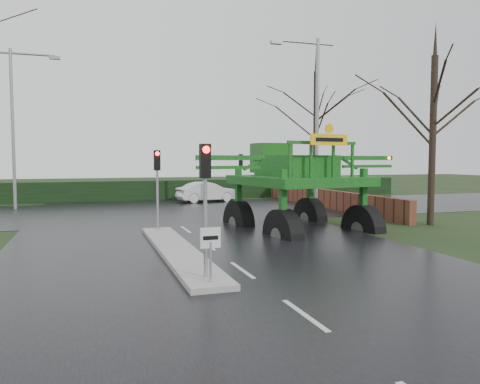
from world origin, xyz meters
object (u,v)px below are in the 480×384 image
object	(u,v)px
traffic_signal_far	(241,167)
crop_sprayer	(280,170)
traffic_signal_near	(205,181)
white_sedan	(207,202)
street_light_right	(312,109)
street_light_left_far	(18,114)
traffic_signal_mid	(157,172)
keep_left_sign	(210,246)

from	to	relation	value
traffic_signal_far	crop_sprayer	world-z (taller)	crop_sprayer
traffic_signal_near	traffic_signal_far	distance (m)	22.42
traffic_signal_far	white_sedan	xyz separation A→B (m)	(-2.26, 1.05, -2.59)
street_light_right	crop_sprayer	xyz separation A→B (m)	(-4.89, -6.83, -3.27)
street_light_left_far	white_sedan	distance (m)	13.84
crop_sprayer	white_sedan	distance (m)	16.15
white_sedan	street_light_left_far	bearing A→B (deg)	85.06
traffic_signal_near	crop_sprayer	xyz separation A→B (m)	(4.61, 6.17, 0.13)
street_light_right	street_light_left_far	distance (m)	18.24
traffic_signal_mid	street_light_right	size ratio (longest dim) A/B	0.35
traffic_signal_far	street_light_right	size ratio (longest dim) A/B	0.35
traffic_signal_mid	crop_sprayer	bearing A→B (deg)	-26.78
traffic_signal_near	street_light_left_far	bearing A→B (deg)	108.17
street_light_left_far	traffic_signal_mid	bearing A→B (deg)	-61.14
street_light_left_far	crop_sprayer	size ratio (longest dim) A/B	0.98
street_light_left_far	traffic_signal_far	bearing A→B (deg)	0.03
traffic_signal_mid	street_light_left_far	distance (m)	14.68
street_light_right	street_light_left_far	xyz separation A→B (m)	(-16.39, 8.00, 0.00)
crop_sprayer	white_sedan	xyz separation A→B (m)	(0.93, 15.89, -2.72)
crop_sprayer	street_light_left_far	bearing A→B (deg)	119.88
keep_left_sign	crop_sprayer	size ratio (longest dim) A/B	0.13
traffic_signal_near	crop_sprayer	distance (m)	7.71
traffic_signal_mid	white_sedan	bearing A→B (deg)	67.78
traffic_signal_near	crop_sprayer	world-z (taller)	crop_sprayer
street_light_left_far	crop_sprayer	distance (m)	19.05
street_light_right	street_light_left_far	bearing A→B (deg)	153.98
street_light_right	white_sedan	size ratio (longest dim) A/B	2.25
traffic_signal_far	street_light_right	xyz separation A→B (m)	(1.69, -8.01, 3.40)
keep_left_sign	traffic_signal_far	world-z (taller)	traffic_signal_far
traffic_signal_far	crop_sprayer	bearing A→B (deg)	77.87
crop_sprayer	traffic_signal_near	bearing A→B (deg)	-134.65
crop_sprayer	street_light_right	bearing A→B (deg)	46.53
traffic_signal_far	street_light_right	distance (m)	8.86
crop_sprayer	traffic_signal_far	bearing A→B (deg)	69.96
traffic_signal_near	street_light_right	xyz separation A→B (m)	(9.49, 13.01, 3.40)
traffic_signal_far	traffic_signal_near	bearing A→B (deg)	69.64
street_light_right	keep_left_sign	bearing A→B (deg)	-125.12
traffic_signal_far	white_sedan	distance (m)	3.59
street_light_right	white_sedan	xyz separation A→B (m)	(-3.95, 9.06, -5.99)
keep_left_sign	traffic_signal_near	size ratio (longest dim) A/B	0.38
traffic_signal_mid	street_light_right	world-z (taller)	street_light_right
street_light_right	crop_sprayer	distance (m)	9.01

